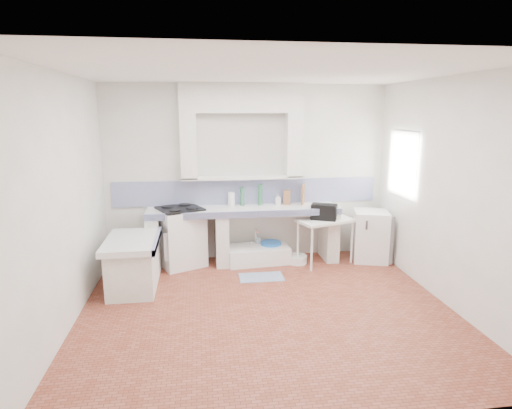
{
  "coord_description": "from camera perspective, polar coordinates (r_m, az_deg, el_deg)",
  "views": [
    {
      "loc": [
        -0.79,
        -4.73,
        2.37
      ],
      "look_at": [
        0.0,
        1.0,
        1.1
      ],
      "focal_mm": 29.72,
      "sensor_mm": 36.0,
      "label": 1
    }
  ],
  "objects": [
    {
      "name": "water_bottle_b",
      "position": [
        7.01,
        0.3,
        -5.9
      ],
      "size": [
        0.11,
        0.11,
        0.34
      ],
      "primitive_type": "cylinder",
      "rotation": [
        0.0,
        0.0,
        -0.23
      ],
      "color": "silver",
      "rests_on": "ground"
    },
    {
      "name": "side_table",
      "position": [
        6.82,
        9.26,
        -4.92
      ],
      "size": [
        0.98,
        0.74,
        0.04
      ],
      "primitive_type": "cube",
      "rotation": [
        0.0,
        0.0,
        0.34
      ],
      "color": "white",
      "rests_on": "ground"
    },
    {
      "name": "green_bottle_b",
      "position": [
        6.78,
        0.56,
        1.32
      ],
      "size": [
        0.08,
        0.08,
        0.34
      ],
      "primitive_type": "cylinder",
      "rotation": [
        0.0,
        0.0,
        0.07
      ],
      "color": "#2C6944",
      "rests_on": "counter_slab"
    },
    {
      "name": "bucket_red",
      "position": [
        6.81,
        -2.71,
        -6.83
      ],
      "size": [
        0.29,
        0.29,
        0.26
      ],
      "primitive_type": "cylinder",
      "rotation": [
        0.0,
        0.0,
        -0.04
      ],
      "color": "red",
      "rests_on": "ground"
    },
    {
      "name": "sink",
      "position": [
        6.85,
        0.21,
        -6.82
      ],
      "size": [
        1.02,
        0.61,
        0.23
      ],
      "primitive_type": "cube",
      "rotation": [
        0.0,
        0.0,
        0.09
      ],
      "color": "white",
      "rests_on": "ground"
    },
    {
      "name": "window_frame",
      "position": [
        6.79,
        20.56,
        5.08
      ],
      "size": [
        0.35,
        0.86,
        1.06
      ],
      "primitive_type": "cube",
      "color": "#362111",
      "rests_on": "ground"
    },
    {
      "name": "water_bottle_a",
      "position": [
        7.0,
        -0.68,
        -6.18
      ],
      "size": [
        0.09,
        0.09,
        0.28
      ],
      "primitive_type": "cylinder",
      "rotation": [
        0.0,
        0.0,
        0.27
      ],
      "color": "silver",
      "rests_on": "ground"
    },
    {
      "name": "counter_pier_mid",
      "position": [
        6.74,
        -4.62,
        -4.58
      ],
      "size": [
        0.2,
        0.55,
        0.82
      ],
      "primitive_type": "cube",
      "color": "white",
      "rests_on": "ground"
    },
    {
      "name": "wall_left",
      "position": [
        5.05,
        -24.49,
        0.16
      ],
      "size": [
        0.0,
        4.5,
        4.5
      ],
      "primitive_type": "plane",
      "rotation": [
        1.57,
        0.0,
        1.57
      ],
      "color": "white",
      "rests_on": "ground"
    },
    {
      "name": "counter_pier_left",
      "position": [
        6.76,
        -13.57,
        -4.82
      ],
      "size": [
        0.2,
        0.55,
        0.82
      ],
      "primitive_type": "cube",
      "color": "white",
      "rests_on": "ground"
    },
    {
      "name": "wall_back",
      "position": [
        6.85,
        -1.14,
        4.24
      ],
      "size": [
        4.5,
        0.0,
        4.5
      ],
      "primitive_type": "plane",
      "rotation": [
        1.57,
        0.0,
        0.0
      ],
      "color": "white",
      "rests_on": "ground"
    },
    {
      "name": "basin_white",
      "position": [
        6.86,
        5.54,
        -7.33
      ],
      "size": [
        0.4,
        0.4,
        0.12
      ],
      "primitive_type": "cylinder",
      "rotation": [
        0.0,
        0.0,
        -0.32
      ],
      "color": "white",
      "rests_on": "ground"
    },
    {
      "name": "peninsula_base",
      "position": [
        6.07,
        -16.14,
        -7.98
      ],
      "size": [
        0.6,
        1.0,
        0.62
      ],
      "primitive_type": "cube",
      "color": "white",
      "rests_on": "ground"
    },
    {
      "name": "peninsula_top",
      "position": [
        5.96,
        -16.34,
        -4.82
      ],
      "size": [
        0.7,
        1.1,
        0.08
      ],
      "primitive_type": "cube",
      "color": "white",
      "rests_on": "ground"
    },
    {
      "name": "counter_pier_right",
      "position": [
        7.04,
        9.78,
        -3.96
      ],
      "size": [
        0.2,
        0.55,
        0.82
      ],
      "primitive_type": "cube",
      "color": "white",
      "rests_on": "ground"
    },
    {
      "name": "green_bottle_a",
      "position": [
        6.75,
        -1.87,
        1.08
      ],
      "size": [
        0.08,
        0.08,
        0.3
      ],
      "primitive_type": "cylinder",
      "rotation": [
        0.0,
        0.0,
        0.36
      ],
      "color": "#2C6944",
      "rests_on": "counter_slab"
    },
    {
      "name": "counter_slab",
      "position": [
        6.65,
        -1.67,
        -0.76
      ],
      "size": [
        3.0,
        0.6,
        0.08
      ],
      "primitive_type": "cube",
      "color": "white",
      "rests_on": "ground"
    },
    {
      "name": "bucket_blue",
      "position": [
        6.93,
        2.01,
        -6.27
      ],
      "size": [
        0.4,
        0.4,
        0.31
      ],
      "primitive_type": "cylinder",
      "rotation": [
        0.0,
        0.0,
        -0.26
      ],
      "color": "blue",
      "rests_on": "ground"
    },
    {
      "name": "wall_right",
      "position": [
        5.71,
        24.49,
        1.46
      ],
      "size": [
        0.0,
        4.5,
        4.5
      ],
      "primitive_type": "plane",
      "rotation": [
        1.57,
        0.0,
        -1.57
      ],
      "color": "white",
      "rests_on": "ground"
    },
    {
      "name": "paper_towel",
      "position": [
        6.74,
        -3.34,
        0.71
      ],
      "size": [
        0.13,
        0.13,
        0.22
      ],
      "primitive_type": "cylinder",
      "rotation": [
        0.0,
        0.0,
        -0.27
      ],
      "color": "white",
      "rests_on": "counter_slab"
    },
    {
      "name": "stove",
      "position": [
        6.73,
        -10.08,
        -4.4
      ],
      "size": [
        0.83,
        0.82,
        0.9
      ],
      "primitive_type": "cube",
      "rotation": [
        0.0,
        0.0,
        0.43
      ],
      "color": "white",
      "rests_on": "ground"
    },
    {
      "name": "knife_block",
      "position": [
        6.87,
        4.15,
        0.95
      ],
      "size": [
        0.12,
        0.1,
        0.23
      ],
      "primitive_type": "cube",
      "rotation": [
        0.0,
        0.0,
        -0.13
      ],
      "color": "#92603A",
      "rests_on": "counter_slab"
    },
    {
      "name": "rug",
      "position": [
        6.28,
        0.71,
        -9.75
      ],
      "size": [
        0.64,
        0.37,
        0.01
      ],
      "primitive_type": "cube",
      "rotation": [
        0.0,
        0.0,
        -0.01
      ],
      "color": "#364C8C",
      "rests_on": "ground"
    },
    {
      "name": "counter_lip",
      "position": [
        6.37,
        -1.4,
        -1.33
      ],
      "size": [
        3.0,
        0.04,
        0.1
      ],
      "primitive_type": "cube",
      "color": "navy",
      "rests_on": "ground"
    },
    {
      "name": "soap_bottle",
      "position": [
        6.84,
        2.95,
        0.76
      ],
      "size": [
        0.09,
        0.09,
        0.19
      ],
      "primitive_type": "imported",
      "rotation": [
        0.0,
        0.0,
        0.03
      ],
      "color": "white",
      "rests_on": "counter_slab"
    },
    {
      "name": "lace_valance",
      "position": [
        6.69,
        19.7,
        8.32
      ],
      "size": [
        0.01,
        0.84,
        0.24
      ],
      "primitive_type": "cube",
      "color": "white",
      "rests_on": "ground"
    },
    {
      "name": "wall_front",
      "position": [
        3.01,
        7.84,
        -6.6
      ],
      "size": [
        4.5,
        0.0,
        4.5
      ],
      "primitive_type": "plane",
      "rotation": [
        -1.57,
        0.0,
        0.0
      ],
      "color": "white",
      "rests_on": "ground"
    },
    {
      "name": "cutting_board",
      "position": [
        6.92,
        6.38,
        1.41
      ],
      "size": [
        0.11,
        0.23,
        0.33
      ],
      "primitive_type": "cube",
      "rotation": [
        0.0,
        0.0,
        -0.41
      ],
      "color": "#92603A",
      "rests_on": "counter_slab"
    },
    {
      "name": "floor",
      "position": [
        5.35,
        1.5,
        -13.91
      ],
      "size": [
        4.5,
        4.5,
        0.0
      ],
      "primitive_type": "plane",
      "color": "brown",
      "rests_on": "ground"
    },
    {
      "name": "black_bag",
      "position": [
        6.68,
        9.15,
        -0.99
      ],
      "size": [
        0.44,
        0.36,
        0.24
      ],
      "primitive_type": "cube",
      "rotation": [
        0.0,
        0.0,
        -0.44
      ],
      "color": "black",
      "rests_on": "side_table"
    },
    {
      "name": "fridge",
      "position": [
        7.1,
        15.11,
        -4.09
      ],
      "size": [
        0.65,
        0.65,
        0.82
      ],
      "primitive_type": "cube",
      "rotation": [
        0.0,
        0.0,
        -0.26
      ],
      "color": "white",
      "rests_on": "ground"
    },
    {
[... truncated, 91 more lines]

